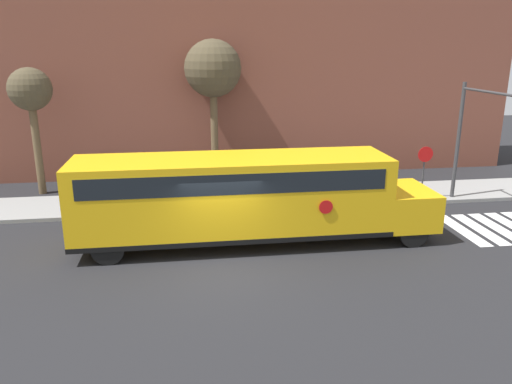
% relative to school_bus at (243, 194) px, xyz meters
% --- Properties ---
extents(ground_plane, '(60.00, 60.00, 0.00)m').
position_rel_school_bus_xyz_m(ground_plane, '(-0.82, -1.90, -1.71)').
color(ground_plane, black).
extents(sidewalk_strip, '(44.00, 3.00, 0.15)m').
position_rel_school_bus_xyz_m(sidewalk_strip, '(-0.82, 4.60, -1.64)').
color(sidewalk_strip, gray).
rests_on(sidewalk_strip, ground).
extents(building_backdrop, '(32.00, 4.00, 9.28)m').
position_rel_school_bus_xyz_m(building_backdrop, '(-0.82, 11.10, 2.93)').
color(building_backdrop, brown).
rests_on(building_backdrop, ground).
extents(crosswalk_stripes, '(4.00, 3.20, 0.01)m').
position_rel_school_bus_xyz_m(crosswalk_stripes, '(9.71, 0.10, -1.71)').
color(crosswalk_stripes, white).
rests_on(crosswalk_stripes, ground).
extents(school_bus, '(11.94, 2.57, 2.95)m').
position_rel_school_bus_xyz_m(school_bus, '(0.00, 0.00, 0.00)').
color(school_bus, yellow).
rests_on(school_bus, ground).
extents(stop_sign, '(0.65, 0.10, 2.40)m').
position_rel_school_bus_xyz_m(stop_sign, '(8.01, 3.47, -0.14)').
color(stop_sign, '#38383A').
rests_on(stop_sign, ground).
extents(traffic_light, '(0.28, 3.93, 4.99)m').
position_rel_school_bus_xyz_m(traffic_light, '(9.45, 2.21, 1.66)').
color(traffic_light, '#38383A').
rests_on(traffic_light, ground).
extents(tree_near_sidewalk, '(1.83, 1.83, 5.54)m').
position_rel_school_bus_xyz_m(tree_near_sidewalk, '(-8.28, 7.10, 2.73)').
color(tree_near_sidewalk, brown).
rests_on(tree_near_sidewalk, ground).
extents(tree_far_sidewalk, '(2.66, 2.66, 6.72)m').
position_rel_school_bus_xyz_m(tree_far_sidewalk, '(-0.43, 8.21, 3.59)').
color(tree_far_sidewalk, brown).
rests_on(tree_far_sidewalk, ground).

